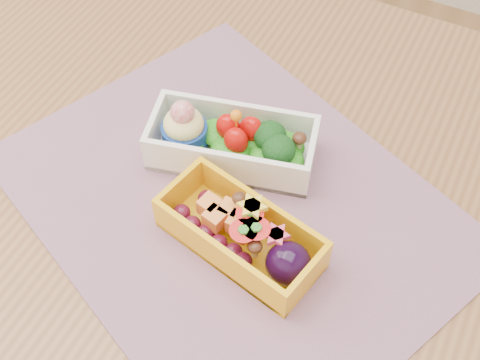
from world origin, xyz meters
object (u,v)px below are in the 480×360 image
at_px(table, 203,227).
at_px(placemat, 232,202).
at_px(bento_yellow, 243,235).
at_px(bento_white, 231,142).

relative_size(table, placemat, 2.48).
relative_size(table, bento_yellow, 6.54).
xyz_separation_m(placemat, bento_yellow, (0.04, -0.05, 0.03)).
bearing_deg(table, placemat, -13.85).
distance_m(table, placemat, 0.11).
distance_m(table, bento_yellow, 0.16).
distance_m(table, bento_white, 0.14).
bearing_deg(table, bento_white, 67.29).
bearing_deg(bento_white, table, -126.79).
height_order(table, bento_white, bento_white).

